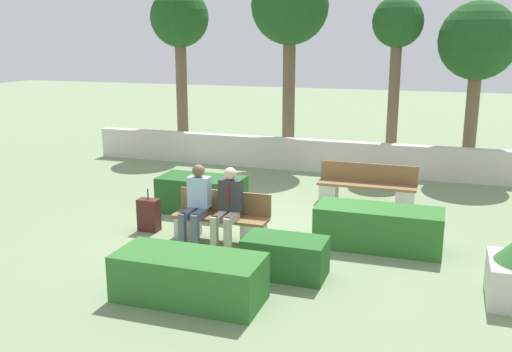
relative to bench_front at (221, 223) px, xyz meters
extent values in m
plane|color=gray|center=(0.34, 0.70, -0.32)|extent=(60.00, 60.00, 0.00)
cube|color=beige|center=(0.34, 5.75, 0.10)|extent=(12.82, 0.30, 0.84)
cube|color=brown|center=(0.00, -0.04, 0.10)|extent=(1.69, 0.44, 0.05)
cube|color=brown|center=(0.00, 0.20, 0.33)|extent=(1.69, 0.04, 0.40)
cube|color=beige|center=(-0.62, -0.04, -0.12)|extent=(0.36, 0.40, 0.40)
cube|color=beige|center=(0.62, -0.04, -0.12)|extent=(0.36, 0.40, 0.40)
cube|color=brown|center=(2.10, 3.01, 0.10)|extent=(2.07, 0.44, 0.05)
cube|color=brown|center=(2.10, 3.25, 0.33)|extent=(2.07, 0.04, 0.40)
cube|color=beige|center=(1.30, 3.01, -0.12)|extent=(0.36, 0.40, 0.40)
cube|color=beige|center=(2.90, 3.01, -0.12)|extent=(0.36, 0.40, 0.40)
cube|color=#B2A893|center=(0.09, -0.25, 0.19)|extent=(0.14, 0.46, 0.13)
cube|color=#B2A893|center=(0.29, -0.25, 0.19)|extent=(0.14, 0.46, 0.13)
cube|color=#B2A893|center=(0.07, -0.48, -0.03)|extent=(0.11, 0.11, 0.58)
cube|color=#B2A893|center=(0.31, -0.48, -0.03)|extent=(0.11, 0.11, 0.58)
cube|color=#333338|center=(0.19, -0.01, 0.53)|extent=(0.38, 0.22, 0.54)
sphere|color=beige|center=(0.19, -0.03, 0.91)|extent=(0.21, 0.21, 0.21)
cube|color=maroon|center=(0.19, -0.13, 0.55)|extent=(0.06, 0.01, 0.35)
cube|color=#515B70|center=(-0.50, -0.25, 0.19)|extent=(0.14, 0.46, 0.13)
cube|color=#515B70|center=(-0.30, -0.25, 0.19)|extent=(0.14, 0.46, 0.13)
cube|color=#515B70|center=(-0.52, -0.48, -0.03)|extent=(0.11, 0.11, 0.58)
cube|color=#515B70|center=(-0.28, -0.48, -0.03)|extent=(0.11, 0.11, 0.58)
cube|color=#9EBCE0|center=(-0.40, -0.01, 0.53)|extent=(0.38, 0.22, 0.54)
sphere|color=brown|center=(-0.40, -0.03, 0.91)|extent=(0.22, 0.22, 0.22)
cube|color=#235623|center=(-1.01, 1.46, 0.04)|extent=(1.71, 0.86, 0.72)
cube|color=#33702D|center=(2.65, 0.51, 0.03)|extent=(2.10, 0.81, 0.70)
cube|color=#286028|center=(1.48, -1.11, -0.03)|extent=(1.22, 0.67, 0.58)
cube|color=#33702D|center=(0.47, -2.31, 0.00)|extent=(2.01, 0.87, 0.65)
cube|color=#471E19|center=(-1.45, 0.05, -0.02)|extent=(0.38, 0.23, 0.60)
cylinder|color=#333338|center=(-1.45, 0.05, 0.38)|extent=(0.02, 0.02, 0.20)
cylinder|color=brown|center=(-4.13, 7.08, 1.46)|extent=(0.34, 0.34, 3.56)
sphere|color=#1E4C1E|center=(-4.13, 7.08, 3.72)|extent=(1.74, 1.74, 1.74)
cylinder|color=brown|center=(-0.61, 6.58, 1.54)|extent=(0.34, 0.34, 3.73)
sphere|color=#1E4C1E|center=(-0.61, 6.58, 3.98)|extent=(2.09, 2.09, 2.09)
cylinder|color=brown|center=(2.23, 6.58, 1.43)|extent=(0.29, 0.29, 3.50)
sphere|color=#1E4C1E|center=(2.23, 6.58, 3.53)|extent=(1.30, 1.30, 1.30)
cylinder|color=brown|center=(4.19, 6.66, 1.11)|extent=(0.32, 0.32, 2.85)
sphere|color=#1E4C1E|center=(4.19, 6.66, 3.07)|extent=(1.93, 1.93, 1.93)
camera|label=1|loc=(3.60, -8.77, 3.15)|focal=40.00mm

